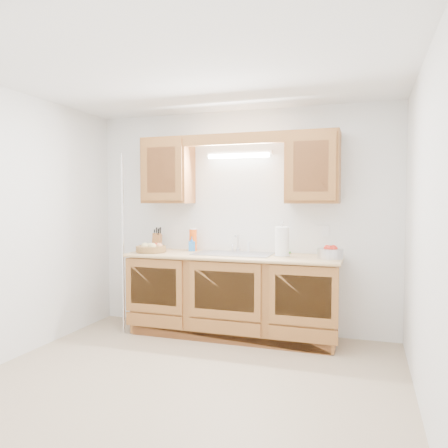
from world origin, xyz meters
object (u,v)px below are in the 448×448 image
at_px(apple_bowl, 330,253).
at_px(fruit_basket, 151,248).
at_px(knife_block, 157,241).
at_px(paper_towel, 282,242).

bearing_deg(apple_bowl, fruit_basket, -178.02).
height_order(knife_block, apple_bowl, knife_block).
bearing_deg(apple_bowl, paper_towel, 177.52).
bearing_deg(paper_towel, apple_bowl, -2.48).
relative_size(fruit_basket, apple_bowl, 1.41).
bearing_deg(fruit_basket, paper_towel, 3.46).
bearing_deg(knife_block, apple_bowl, -19.04).
distance_m(paper_towel, apple_bowl, 0.50).
relative_size(knife_block, apple_bowl, 0.91).
distance_m(knife_block, paper_towel, 1.53).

